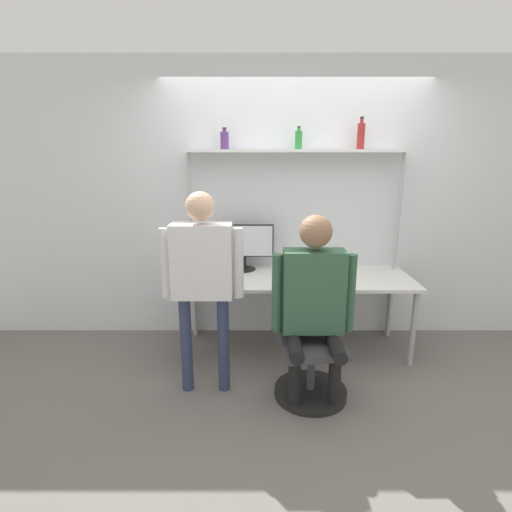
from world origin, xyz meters
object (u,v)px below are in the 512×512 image
Objects in this scene: person_seated at (312,294)px; bottle_red at (359,136)px; monitor at (242,245)px; person_standing at (201,269)px; office_chair at (308,361)px; laptop at (297,277)px; bottle_green at (297,140)px; cell_phone at (329,285)px; bottle_purple at (223,140)px.

bottle_red is at bearing 63.01° from person_seated.
person_standing reaches higher than monitor.
person_standing is at bearing 176.43° from office_chair.
bottle_green is at bearing 88.37° from laptop.
bottle_green reaches higher than cell_phone.
bottle_purple is at bearing 145.43° from laptop.
bottle_red reaches higher than bottle_purple.
office_chair is at bearing -3.57° from person_standing.
cell_phone is 0.11× the size of person_seated.
bottle_red reaches higher than office_chair.
person_standing is (-0.82, 0.05, 0.73)m from office_chair.
person_seated reaches higher than laptop.
bottle_purple reaches higher than office_chair.
monitor is 3.03× the size of bottle_purple.
person_seated is (-0.22, -0.52, 0.11)m from cell_phone.
bottle_purple is (-0.93, 0.52, 1.22)m from cell_phone.
person_seated is (0.01, -0.04, 0.56)m from office_chair.
bottle_green is (0.51, 0.02, 0.97)m from monitor.
monitor is 1.32m from office_chair.
bottle_purple is at bearing -180.00° from bottle_red.
bottle_purple is (-0.16, 0.02, 0.97)m from monitor.
person_seated is 0.90× the size of person_standing.
cell_phone is 0.53× the size of bottle_red.
bottle_red is 1.48× the size of bottle_purple.
bottle_red is at bearing 35.10° from person_standing.
bottle_purple is at bearing 180.00° from bottle_green.
cell_phone is at bearing -120.89° from bottle_red.
laptop is 0.59m from person_seated.
bottle_green reaches higher than laptop.
bottle_purple is at bearing 172.40° from monitor.
bottle_red reaches higher than bottle_green.
bottle_green is at bearing -180.00° from bottle_red.
monitor is at bearing 118.10° from person_seated.
bottle_purple reaches higher than cell_phone.
bottle_green is (-0.03, 1.00, 1.68)m from office_chair.
office_chair is (-0.23, -0.48, -0.45)m from cell_phone.
monitor is 2.04× the size of bottle_red.
person_seated is at bearing -61.90° from monitor.
bottle_purple is at bearing 150.73° from cell_phone.
person_standing is (-0.77, -0.49, 0.22)m from laptop.
cell_phone is at bearing -13.60° from laptop.
bottle_green reaches higher than bottle_purple.
cell_phone is at bearing 67.19° from person_seated.
person_standing is 5.52× the size of bottle_red.
monitor is at bearing -177.53° from bottle_green.
office_chair is 1.09m from person_standing.
cell_phone is 1.35m from bottle_green.
bottle_red is (1.08, 0.02, 1.01)m from monitor.
bottle_purple reaches higher than laptop.
bottle_purple is (-0.66, 0.46, 1.17)m from laptop.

